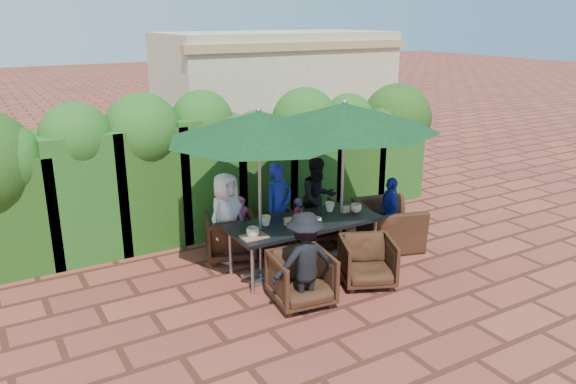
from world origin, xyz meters
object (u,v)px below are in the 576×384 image
chair_far_right (319,219)px  umbrella_right (344,116)px  chair_near_right (368,259)px  chair_far_left (230,234)px  chair_near_left (302,276)px  dining_table (304,226)px  chair_far_mid (268,226)px  umbrella_left (259,126)px  chair_end_right (388,218)px

chair_far_right → umbrella_right: bearing=91.3°
umbrella_right → chair_near_right: size_ratio=3.74×
chair_far_left → chair_near_left: bearing=115.5°
chair_near_left → chair_far_right: bearing=58.5°
dining_table → chair_far_mid: size_ratio=3.06×
umbrella_right → chair_far_left: size_ratio=3.61×
dining_table → chair_far_right: bearing=46.6°
dining_table → chair_near_right: dining_table is taller
chair_far_right → chair_near_left: (-1.42, -1.75, 0.04)m
dining_table → chair_far_right: (0.84, 0.88, -0.33)m
umbrella_right → chair_far_mid: umbrella_right is taller
umbrella_right → chair_far_right: (0.14, 0.82, -1.87)m
umbrella_left → chair_near_right: 2.38m
dining_table → umbrella_left: (-0.70, 0.04, 1.54)m
umbrella_left → chair_near_right: umbrella_left is taller
umbrella_right → dining_table: bearing=-175.2°
chair_near_right → chair_far_left: bearing=149.3°
umbrella_left → chair_near_left: umbrella_left is taller
chair_far_mid → chair_near_right: size_ratio=1.01×
chair_end_right → chair_far_right: bearing=62.3°
chair_far_left → chair_far_mid: 0.69m
dining_table → chair_far_mid: bearing=95.0°
umbrella_left → chair_end_right: (2.35, 0.05, -1.75)m
umbrella_left → chair_far_mid: (0.62, 0.94, -1.84)m
chair_far_mid → chair_far_left: bearing=13.0°
chair_far_left → chair_far_right: bearing=-161.8°
chair_far_right → chair_far_left: bearing=9.4°
chair_end_right → chair_far_mid: bearing=79.6°
chair_near_left → chair_far_mid: bearing=82.4°
umbrella_left → chair_near_right: bearing=-36.7°
chair_near_right → umbrella_right: bearing=101.9°
umbrella_left → chair_far_right: bearing=28.8°
umbrella_right → chair_far_right: 2.05m
chair_near_right → umbrella_left: bearing=167.2°
dining_table → chair_far_mid: dining_table is taller
umbrella_left → chair_end_right: 2.93m
umbrella_left → chair_far_right: (1.54, 0.84, -1.87)m
dining_table → umbrella_left: bearing=176.9°
dining_table → chair_far_right: dining_table is taller
chair_far_mid → dining_table: bearing=103.6°
umbrella_left → chair_near_left: size_ratio=3.27×
chair_far_right → chair_end_right: 1.15m
chair_near_left → chair_end_right: bearing=30.7°
umbrella_left → chair_far_left: (-0.06, 0.89, -1.83)m
umbrella_left → chair_near_right: size_ratio=3.40×
chair_far_right → chair_near_left: size_ratio=0.91×
chair_far_right → chair_near_left: chair_near_left is taller
umbrella_right → chair_far_right: bearing=80.4°
umbrella_left → chair_far_mid: bearing=56.6°
chair_near_right → chair_far_right: bearing=103.0°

